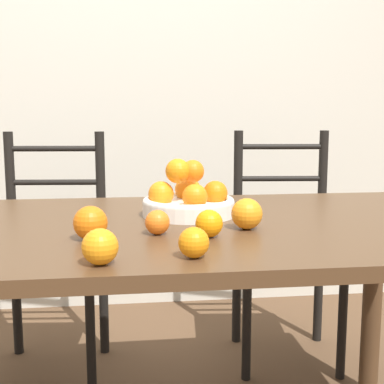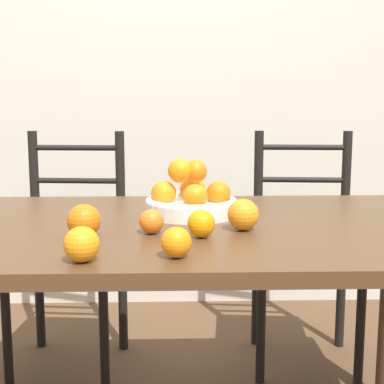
# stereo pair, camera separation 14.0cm
# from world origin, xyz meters

# --- Properties ---
(wall_back) EXTENTS (8.00, 0.06, 2.60)m
(wall_back) POSITION_xyz_m (0.00, 1.49, 1.30)
(wall_back) COLOR beige
(wall_back) RESTS_ON ground_plane
(dining_table) EXTENTS (1.79, 0.91, 0.76)m
(dining_table) POSITION_xyz_m (0.00, 0.00, 0.67)
(dining_table) COLOR #4C331E
(dining_table) RESTS_ON ground_plane
(fruit_bowl) EXTENTS (0.27, 0.27, 0.17)m
(fruit_bowl) POSITION_xyz_m (0.10, 0.10, 0.81)
(fruit_bowl) COLOR white
(fruit_bowl) RESTS_ON dining_table
(orange_loose_0) EXTENTS (0.07, 0.07, 0.07)m
(orange_loose_0) POSITION_xyz_m (-0.14, -0.38, 0.80)
(orange_loose_0) COLOR orange
(orange_loose_0) RESTS_ON dining_table
(orange_loose_1) EXTENTS (0.08, 0.08, 0.08)m
(orange_loose_1) POSITION_xyz_m (0.22, -0.10, 0.80)
(orange_loose_1) COLOR orange
(orange_loose_1) RESTS_ON dining_table
(orange_loose_2) EXTENTS (0.06, 0.06, 0.06)m
(orange_loose_2) POSITION_xyz_m (-0.01, -0.13, 0.79)
(orange_loose_2) COLOR orange
(orange_loose_2) RESTS_ON dining_table
(orange_loose_3) EXTENTS (0.07, 0.07, 0.07)m
(orange_loose_3) POSITION_xyz_m (0.11, -0.17, 0.79)
(orange_loose_3) COLOR orange
(orange_loose_3) RESTS_ON dining_table
(orange_loose_4) EXTENTS (0.08, 0.08, 0.08)m
(orange_loose_4) POSITION_xyz_m (-0.17, -0.16, 0.80)
(orange_loose_4) COLOR orange
(orange_loose_4) RESTS_ON dining_table
(orange_loose_5) EXTENTS (0.06, 0.06, 0.06)m
(orange_loose_5) POSITION_xyz_m (0.05, -0.35, 0.79)
(orange_loose_5) COLOR orange
(orange_loose_5) RESTS_ON dining_table
(chair_left) EXTENTS (0.46, 0.44, 0.98)m
(chair_left) POSITION_xyz_m (-0.39, 0.75, 0.47)
(chair_left) COLOR black
(chair_left) RESTS_ON ground_plane
(chair_right) EXTENTS (0.46, 0.44, 0.98)m
(chair_right) POSITION_xyz_m (0.59, 0.75, 0.47)
(chair_right) COLOR black
(chair_right) RESTS_ON ground_plane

